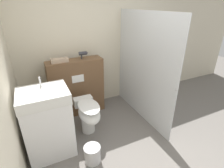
% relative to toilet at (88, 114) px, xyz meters
% --- Properties ---
extents(ground_plane, '(12.00, 12.00, 0.00)m').
position_rel_toilet_xyz_m(ground_plane, '(0.52, -0.86, -0.38)').
color(ground_plane, slate).
extents(wall_back, '(8.00, 0.06, 2.50)m').
position_rel_toilet_xyz_m(wall_back, '(0.52, 0.98, 0.87)').
color(wall_back, beige).
rests_on(wall_back, ground_plane).
extents(partition_panel, '(1.03, 0.31, 1.11)m').
position_rel_toilet_xyz_m(partition_panel, '(0.01, 0.70, 0.18)').
color(partition_panel, brown).
rests_on(partition_panel, ground_plane).
extents(shower_glass, '(0.04, 1.74, 1.96)m').
position_rel_toilet_xyz_m(shower_glass, '(1.10, 0.08, 0.60)').
color(shower_glass, silver).
rests_on(shower_glass, ground_plane).
extents(toilet, '(0.33, 0.69, 0.58)m').
position_rel_toilet_xyz_m(toilet, '(0.00, 0.00, 0.00)').
color(toilet, white).
rests_on(toilet, ground_plane).
extents(sink_vanity, '(0.64, 0.54, 1.17)m').
position_rel_toilet_xyz_m(sink_vanity, '(-0.64, -0.16, 0.14)').
color(sink_vanity, white).
rests_on(sink_vanity, ground_plane).
extents(hair_drier, '(0.17, 0.07, 0.14)m').
position_rel_toilet_xyz_m(hair_drier, '(0.19, 0.72, 0.83)').
color(hair_drier, '#2D2D33').
rests_on(hair_drier, partition_panel).
extents(folded_towel, '(0.30, 0.12, 0.07)m').
position_rel_toilet_xyz_m(folded_towel, '(-0.25, 0.68, 0.77)').
color(folded_towel, tan).
rests_on(folded_towel, partition_panel).
extents(waste_bin, '(0.24, 0.24, 0.26)m').
position_rel_toilet_xyz_m(waste_bin, '(-0.16, -0.61, -0.25)').
color(waste_bin, silver).
rests_on(waste_bin, ground_plane).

